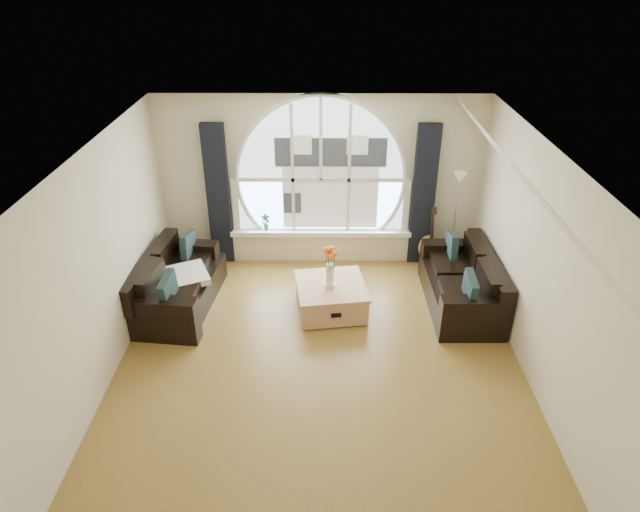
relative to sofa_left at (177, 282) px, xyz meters
The scene contains 21 objects.
ground 2.44m from the sofa_left, 32.77° to the right, with size 5.00×5.50×0.01m, color brown.
ceiling 3.33m from the sofa_left, 32.77° to the right, with size 5.00×5.50×0.01m, color silver.
wall_back 2.66m from the sofa_left, 35.53° to the left, with size 5.00×0.01×2.70m, color beige.
wall_front 4.63m from the sofa_left, 63.45° to the right, with size 5.00×0.01×2.70m, color beige.
wall_left 1.68m from the sofa_left, 110.00° to the right, with size 0.01×5.50×2.70m, color beige.
wall_right 4.80m from the sofa_left, 16.07° to the right, with size 0.01×5.50×2.70m, color beige.
attic_slope 4.83m from the sofa_left, 17.15° to the right, with size 0.92×5.50×0.72m, color silver.
arched_window 2.76m from the sofa_left, 34.96° to the left, with size 2.60×0.06×2.15m, color silver.
window_sill 2.43m from the sofa_left, 33.61° to the left, with size 2.90×0.22×0.08m, color white.
window_frame 2.74m from the sofa_left, 34.39° to the left, with size 2.76×0.08×2.15m, color white.
neighbor_house 2.81m from the sofa_left, 32.78° to the left, with size 1.70×0.02×1.50m, color silver.
curtain_left 1.58m from the sofa_left, 72.21° to the left, with size 0.35×0.12×2.30m, color black.
curtain_right 3.93m from the sofa_left, 20.09° to the left, with size 0.35×0.12×2.30m, color black.
sofa_left is the anchor object (origin of this frame).
sofa_right 4.03m from the sofa_left, ahead, with size 0.90×1.79×0.80m, color black.
coffee_chest 2.19m from the sofa_left, ahead, with size 0.95×0.95×0.47m, color tan.
throw_blanket 0.18m from the sofa_left, ahead, with size 0.55×0.55×0.10m, color silver.
vase_flowers 2.20m from the sofa_left, ahead, with size 0.24×0.24×0.70m, color white.
floor_lamp 4.30m from the sofa_left, 15.78° to the left, with size 0.24×0.24×1.60m, color #B2B2B2.
guitar 3.98m from the sofa_left, 18.08° to the left, with size 0.36×0.24×1.06m, color brown.
potted_plant 1.79m from the sofa_left, 49.74° to the left, with size 0.15×0.10×0.28m, color #1E6023.
Camera 1 is at (0.04, -5.33, 4.55)m, focal length 31.03 mm.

